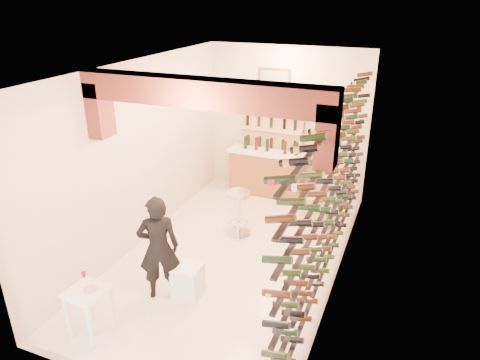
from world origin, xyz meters
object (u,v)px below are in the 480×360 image
(tasting_table, at_px, (88,298))
(person, at_px, (159,248))
(back_counter, at_px, (267,171))
(chrome_barstool, at_px, (238,210))
(crate_lower, at_px, (315,215))
(wine_rack, at_px, (329,187))
(white_stool, at_px, (188,281))

(tasting_table, relative_size, person, 0.52)
(back_counter, bearing_deg, tasting_table, -97.88)
(person, bearing_deg, tasting_table, 36.80)
(back_counter, xyz_separation_m, chrome_barstool, (0.11, -1.97, -0.02))
(crate_lower, bearing_deg, wine_rack, -73.59)
(white_stool, relative_size, person, 0.30)
(chrome_barstool, height_order, crate_lower, chrome_barstool)
(white_stool, bearing_deg, tasting_table, -123.60)
(chrome_barstool, xyz_separation_m, crate_lower, (1.22, 1.00, -0.35))
(wine_rack, relative_size, person, 3.51)
(tasting_table, xyz_separation_m, crate_lower, (2.04, 4.11, -0.41))
(chrome_barstool, bearing_deg, white_stool, -90.73)
(wine_rack, height_order, person, wine_rack)
(white_stool, height_order, person, person)
(chrome_barstool, bearing_deg, tasting_table, -104.68)
(back_counter, bearing_deg, wine_rack, -55.34)
(back_counter, bearing_deg, chrome_barstool, -86.73)
(chrome_barstool, bearing_deg, person, -100.90)
(person, bearing_deg, wine_rack, -178.54)
(white_stool, xyz_separation_m, crate_lower, (1.25, 2.92, -0.08))
(wine_rack, height_order, chrome_barstool, wine_rack)
(back_counter, height_order, crate_lower, back_counter)
(crate_lower, bearing_deg, tasting_table, -116.39)
(white_stool, xyz_separation_m, chrome_barstool, (0.02, 1.92, 0.26))
(wine_rack, relative_size, back_counter, 3.35)
(crate_lower, bearing_deg, white_stool, -113.16)
(person, height_order, crate_lower, person)
(person, xyz_separation_m, chrome_barstool, (0.40, 2.06, -0.30))
(back_counter, xyz_separation_m, tasting_table, (-0.70, -5.08, 0.04))
(wine_rack, distance_m, back_counter, 3.38)
(tasting_table, bearing_deg, white_stool, 61.58)
(tasting_table, height_order, crate_lower, tasting_table)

